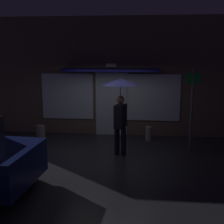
{
  "coord_description": "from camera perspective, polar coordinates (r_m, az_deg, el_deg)",
  "views": [
    {
      "loc": [
        1.08,
        -8.21,
        2.93
      ],
      "look_at": [
        0.24,
        0.07,
        1.25
      ],
      "focal_mm": 48.78,
      "sensor_mm": 36.0,
      "label": 1
    }
  ],
  "objects": [
    {
      "name": "ground_plane",
      "position": [
        8.79,
        -1.59,
        -8.05
      ],
      "size": [
        18.0,
        18.0,
        0.0
      ],
      "primitive_type": "plane",
      "color": "#26262B"
    },
    {
      "name": "building_facade",
      "position": [
        10.65,
        -0.02,
        6.53
      ],
      "size": [
        10.2,
        1.0,
        4.07
      ],
      "color": "brown",
      "rests_on": "ground"
    },
    {
      "name": "person_with_umbrella",
      "position": [
        8.4,
        1.6,
        2.65
      ],
      "size": [
        1.07,
        1.07,
        2.18
      ],
      "rotation": [
        0.0,
        0.0,
        1.31
      ],
      "color": "black",
      "rests_on": "ground"
    },
    {
      "name": "street_sign_post",
      "position": [
        9.06,
        14.74,
        1.11
      ],
      "size": [
        0.4,
        0.07,
        2.41
      ],
      "color": "#595B60",
      "rests_on": "ground"
    },
    {
      "name": "sidewalk_bollard",
      "position": [
        10.17,
        6.9,
        -4.02
      ],
      "size": [
        0.21,
        0.21,
        0.47
      ],
      "primitive_type": "cylinder",
      "color": "#9E998E",
      "rests_on": "ground"
    },
    {
      "name": "sidewalk_bollard_2",
      "position": [
        10.03,
        -13.23,
        -4.1
      ],
      "size": [
        0.28,
        0.28,
        0.59
      ],
      "primitive_type": "cylinder",
      "color": "slate",
      "rests_on": "ground"
    }
  ]
}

